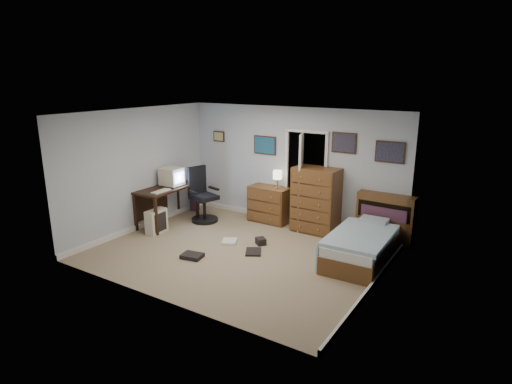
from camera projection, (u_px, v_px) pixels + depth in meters
floor at (239, 253)px, 7.79m from camera, size 5.00×4.00×0.02m
computer_desk at (164, 195)px, 9.21m from camera, size 0.70×1.44×0.82m
crt_monitor at (172, 177)px, 9.17m from camera, size 0.44×0.41×0.39m
keyboard at (161, 191)px, 8.73m from camera, size 0.18×0.44×0.03m
pc_tower at (156, 221)px, 8.71m from camera, size 0.24×0.47×0.49m
office_chair at (202, 200)px, 9.39m from camera, size 0.72×0.72×1.20m
media_stack at (194, 194)px, 10.12m from camera, size 0.16×0.16×0.81m
low_dresser at (269, 204)px, 9.35m from camera, size 0.90×0.46×0.79m
table_lamp at (278, 175)px, 9.07m from camera, size 0.20×0.20×0.38m
doorway at (311, 177)px, 9.20m from camera, size 0.96×1.12×2.05m
tall_dresser at (316, 200)px, 8.68m from camera, size 0.93×0.57×1.34m
headboard_bookcase at (385, 218)px, 8.10m from camera, size 1.09×0.32×0.97m
bed at (361, 246)px, 7.37m from camera, size 0.99×1.80×0.58m
wall_posters at (316, 145)px, 8.65m from camera, size 4.38×0.04×0.60m
floor_clutter at (227, 249)px, 7.87m from camera, size 1.20×1.47×0.13m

